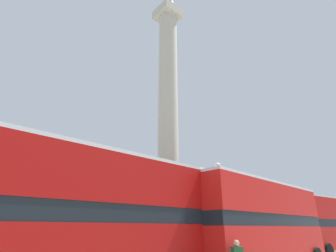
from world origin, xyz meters
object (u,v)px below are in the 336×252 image
monument_column (168,151)px  bus_c (260,221)px  street_lamp (220,198)px  bus_a (330,223)px  bus_b (72,214)px

monument_column → bus_c: 8.20m
bus_c → street_lamp: 5.43m
monument_column → street_lamp: 5.04m
bus_a → bus_b: (-22.16, -0.92, 0.01)m
monument_column → bus_c: size_ratio=2.12×
bus_c → monument_column: bearing=92.8°
bus_c → street_lamp: street_lamp is taller
monument_column → bus_b: (-8.98, -6.19, -4.95)m
bus_b → bus_a: bearing=-0.9°
street_lamp → monument_column: bearing=149.8°
bus_c → street_lamp: (2.46, 4.53, 1.70)m
monument_column → bus_b: size_ratio=2.00×
monument_column → bus_a: size_ratio=1.95×
bus_a → bus_b: size_ratio=1.03×
bus_b → bus_c: (9.82, -0.26, -0.05)m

